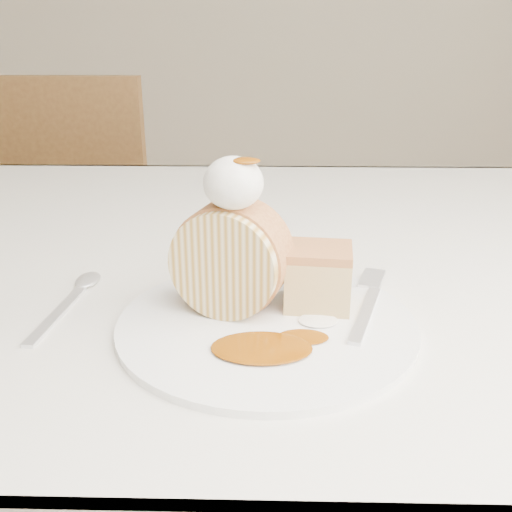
{
  "coord_description": "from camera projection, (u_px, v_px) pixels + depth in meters",
  "views": [
    {
      "loc": [
        0.04,
        -0.5,
        1.0
      ],
      "look_at": [
        0.03,
        -0.02,
        0.82
      ],
      "focal_mm": 40.0,
      "sensor_mm": 36.0,
      "label": 1
    }
  ],
  "objects": [
    {
      "name": "fork",
      "position": [
        365.0,
        314.0,
        0.53
      ],
      "size": [
        0.07,
        0.16,
        0.0
      ],
      "primitive_type": "cube",
      "rotation": [
        0.0,
        0.0,
        -0.32
      ],
      "color": "silver",
      "rests_on": "plate"
    },
    {
      "name": "spoon",
      "position": [
        57.0,
        315.0,
        0.54
      ],
      "size": [
        0.03,
        0.15,
        0.0
      ],
      "primitive_type": "cube",
      "rotation": [
        0.0,
        0.0,
        -0.08
      ],
      "color": "silver",
      "rests_on": "table"
    },
    {
      "name": "chair_far",
      "position": [
        82.0,
        218.0,
        1.59
      ],
      "size": [
        0.43,
        0.43,
        0.91
      ],
      "rotation": [
        0.0,
        0.0,
        3.13
      ],
      "color": "brown",
      "rests_on": "ground"
    },
    {
      "name": "caramel_pool",
      "position": [
        262.0,
        348.0,
        0.47
      ],
      "size": [
        0.09,
        0.06,
        0.0
      ],
      "primitive_type": null,
      "rotation": [
        0.0,
        0.0,
        -0.11
      ],
      "color": "#703504",
      "rests_on": "plate"
    },
    {
      "name": "plate",
      "position": [
        267.0,
        323.0,
        0.52
      ],
      "size": [
        0.3,
        0.3,
        0.01
      ],
      "primitive_type": "cylinder",
      "rotation": [
        0.0,
        0.0,
        -0.11
      ],
      "color": "white",
      "rests_on": "table"
    },
    {
      "name": "table",
      "position": [
        235.0,
        303.0,
        0.77
      ],
      "size": [
        1.4,
        0.9,
        0.75
      ],
      "color": "beige",
      "rests_on": "ground"
    },
    {
      "name": "roulade_slice",
      "position": [
        231.0,
        259.0,
        0.53
      ],
      "size": [
        0.11,
        0.08,
        0.1
      ],
      "primitive_type": "cylinder",
      "rotation": [
        1.57,
        0.0,
        -0.29
      ],
      "color": "#CAB98C",
      "rests_on": "plate"
    },
    {
      "name": "caramel_drizzle",
      "position": [
        245.0,
        154.0,
        0.48
      ],
      "size": [
        0.03,
        0.02,
        0.01
      ],
      "primitive_type": "ellipsoid",
      "color": "#703504",
      "rests_on": "whipped_cream"
    },
    {
      "name": "cake_chunk",
      "position": [
        318.0,
        280.0,
        0.54
      ],
      "size": [
        0.07,
        0.06,
        0.05
      ],
      "primitive_type": "cube",
      "rotation": [
        0.0,
        0.0,
        -0.11
      ],
      "color": "#B07542",
      "rests_on": "plate"
    },
    {
      "name": "whipped_cream",
      "position": [
        233.0,
        183.0,
        0.49
      ],
      "size": [
        0.05,
        0.05,
        0.05
      ],
      "primitive_type": "ellipsoid",
      "color": "white",
      "rests_on": "roulade_slice"
    }
  ]
}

